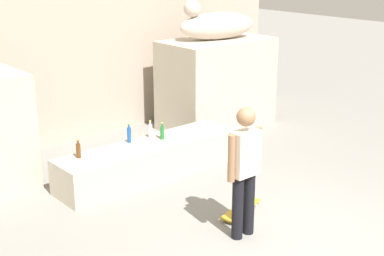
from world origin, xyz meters
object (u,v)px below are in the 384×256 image
bottle_blue (129,134)px  bottle_green (162,132)px  bottle_brown (78,150)px  skateboard (241,209)px  bottle_clear (150,131)px  skater (244,167)px  statue_reclining_right (216,25)px

bottle_blue → bottle_green: 0.53m
bottle_blue → bottle_brown: size_ratio=1.11×
skateboard → bottle_blue: bottle_blue is taller
bottle_clear → skater: bearing=-100.5°
skater → bottle_brown: (-0.86, 2.49, -0.27)m
bottle_blue → bottle_brown: 0.94m
statue_reclining_right → bottle_blue: bearing=32.1°
statue_reclining_right → bottle_clear: bearing=35.6°
bottle_brown → bottle_green: size_ratio=1.03×
statue_reclining_right → bottle_green: (-2.28, -1.22, -1.38)m
statue_reclining_right → bottle_blue: (-2.77, -1.01, -1.36)m
bottle_blue → bottle_clear: bearing=-3.5°
skateboard → bottle_blue: size_ratio=2.62×
statue_reclining_right → bottle_blue: size_ratio=5.35×
bottle_brown → statue_reclining_right: bearing=16.2°
bottle_blue → bottle_brown: bottle_blue is taller
bottle_blue → bottle_clear: size_ratio=1.10×
statue_reclining_right → bottle_brown: bearing=28.4°
bottle_brown → bottle_green: bearing=-5.6°
bottle_green → bottle_clear: size_ratio=0.96×
bottle_blue → skateboard: bearing=-80.9°
statue_reclining_right → bottle_brown: (-3.71, -1.08, -1.38)m
bottle_brown → bottle_green: (1.43, -0.14, -0.00)m
bottle_brown → bottle_clear: bearing=2.1°
statue_reclining_right → bottle_green: size_ratio=6.12×
statue_reclining_right → bottle_clear: (-2.38, -1.03, -1.37)m
bottle_blue → skater: bearing=-91.7°
statue_reclining_right → bottle_clear: statue_reclining_right is taller
skater → skateboard: bearing=-133.6°
statue_reclining_right → skateboard: size_ratio=2.04×
skateboard → bottle_green: size_ratio=3.00×
bottle_green → bottle_clear: 0.21m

